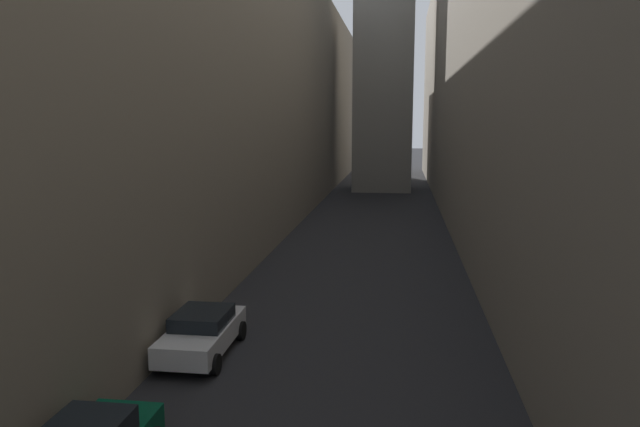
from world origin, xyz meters
The scene contains 4 objects.
ground_plane centered at (0.00, 48.00, 0.00)m, with size 264.00×264.00×0.00m, color #232326.
building_block_left centered at (-11.88, 50.00, 10.12)m, with size 12.77×108.00×20.24m, color #756B5B.
building_block_right centered at (11.29, 50.00, 11.73)m, with size 11.58×108.00×23.46m, color gray.
parked_car_left_far centered at (-4.40, 26.66, 0.79)m, with size 2.06×4.36×1.49m.
Camera 1 is at (2.00, 8.71, 7.70)m, focal length 33.02 mm.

